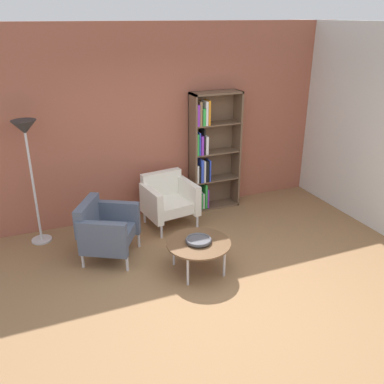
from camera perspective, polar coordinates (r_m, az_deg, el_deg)
ground_plane at (r=5.04m, az=4.02°, el=-13.46°), size 8.32×8.32×0.00m
brick_back_panel at (r=6.53m, az=-5.33°, el=9.21°), size 6.40×0.12×2.90m
bookshelf_tall at (r=6.78m, az=2.37°, el=5.19°), size 0.80×0.30×1.90m
coffee_table_low at (r=5.23m, az=0.89°, el=-7.09°), size 0.80×0.80×0.40m
decorative_bowl at (r=5.20m, az=0.89°, el=-6.47°), size 0.32×0.32×0.05m
armchair_spare_guest at (r=5.62m, az=-11.61°, el=-4.85°), size 0.91×0.93×0.78m
armchair_by_bookshelf at (r=6.37m, az=-3.23°, el=-0.93°), size 0.80×0.75×0.78m
floor_lamp_torchiere at (r=5.91m, az=-21.42°, el=6.24°), size 0.32×0.32×1.74m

